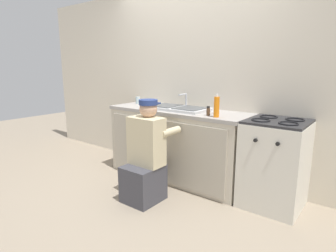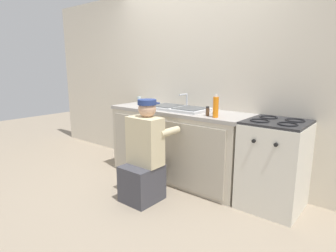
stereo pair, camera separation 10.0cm
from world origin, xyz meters
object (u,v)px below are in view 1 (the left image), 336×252
sink_double_basin (178,108)px  soap_bottle_orange (217,107)px  stove_range (274,163)px  plumber_person (145,159)px  water_glass (138,100)px  spice_bottle_red (216,110)px  spice_bottle_pepper (208,111)px

sink_double_basin → soap_bottle_orange: soap_bottle_orange is taller
stove_range → plumber_person: plumber_person is taller
sink_double_basin → plumber_person: size_ratio=0.72×
sink_double_basin → plumber_person: 0.87m
water_glass → soap_bottle_orange: soap_bottle_orange is taller
stove_range → spice_bottle_red: (-0.70, -0.01, 0.50)m
sink_double_basin → stove_range: size_ratio=0.86×
sink_double_basin → spice_bottle_pepper: 0.56m
sink_double_basin → stove_range: bearing=-0.1°
plumber_person → spice_bottle_red: (0.45, 0.71, 0.50)m
water_glass → spice_bottle_red: 1.33m
stove_range → spice_bottle_pepper: (-0.70, -0.17, 0.50)m
sink_double_basin → plumber_person: (0.09, -0.73, -0.47)m
spice_bottle_pepper → water_glass: bearing=168.7°
stove_range → water_glass: (-2.03, 0.10, 0.50)m
stove_range → sink_double_basin: bearing=179.9°
sink_double_basin → water_glass: (-0.79, 0.10, 0.03)m
soap_bottle_orange → spice_bottle_red: (-0.11, 0.18, -0.06)m
water_glass → spice_bottle_red: bearing=-4.8°
sink_double_basin → soap_bottle_orange: bearing=-16.9°
sink_double_basin → stove_range: 1.33m
water_glass → soap_bottle_orange: size_ratio=0.40×
water_glass → spice_bottle_pepper: bearing=-11.3°
soap_bottle_orange → water_glass: bearing=168.5°
spice_bottle_pepper → spice_bottle_red: 0.15m
sink_double_basin → plumber_person: plumber_person is taller
stove_range → plumber_person: size_ratio=0.84×
spice_bottle_pepper → plumber_person: bearing=-128.5°
plumber_person → spice_bottle_pepper: bearing=51.5°
plumber_person → soap_bottle_orange: size_ratio=4.42×
water_glass → soap_bottle_orange: bearing=-11.5°
plumber_person → soap_bottle_orange: 0.95m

